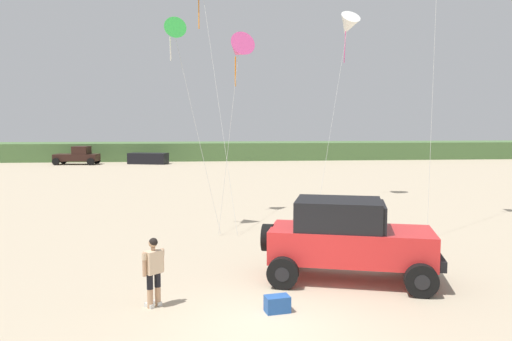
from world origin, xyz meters
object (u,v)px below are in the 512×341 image
Objects in this scene: kite_pink_ribbon at (348,25)px; kite_red_delta at (174,32)px; person_watching at (153,268)px; distant_sedan at (148,158)px; jeep at (348,238)px; cooler_box at (277,304)px; distant_pickup at (78,156)px; kite_blue_swept at (239,49)px.

kite_pink_ribbon is 1.28× the size of kite_red_delta.
person_watching is 43.74m from distant_sedan.
jeep is 1.19× the size of distant_sedan.
distant_pickup reaches higher than cooler_box.
distant_sedan is at bearing 103.94° from jeep.
distant_pickup is 35.54m from kite_pink_ribbon.
jeep reaches higher than distant_sedan.
distant_pickup is at bearing 113.14° from jeep.
person_watching is 45.23m from distant_pickup.
kite_blue_swept is (-6.91, -8.42, -2.73)m from kite_pink_ribbon.
distant_sedan is (-8.13, 44.04, 0.41)m from cooler_box.
kite_pink_ribbon is at bearing 59.15° from cooler_box.
jeep is 18.60m from kite_pink_ribbon.
kite_blue_swept is at bearing 109.15° from jeep.
distant_sedan is 0.49× the size of kite_red_delta.
kite_red_delta is at bearing 90.05° from person_watching.
distant_pickup is (-17.90, 41.88, -0.26)m from jeep.
kite_pink_ribbon is 11.23m from kite_blue_swept.
kite_red_delta is (-5.15, 7.35, 6.84)m from jeep.
kite_pink_ribbon is 12.86m from kite_red_delta.
kite_pink_ribbon is at bearing 50.62° from kite_blue_swept.
cooler_box is 21.49m from kite_pink_ribbon.
kite_red_delta reaches higher than cooler_box.
kite_red_delta is at bearing -69.74° from distant_pickup.
jeep is 0.46× the size of kite_pink_ribbon.
distant_sedan is (-10.40, 41.91, -0.60)m from jeep.
jeep is at bearing 32.63° from cooler_box.
cooler_box is at bearing -12.05° from person_watching.
jeep is 8.96× the size of cooler_box.
kite_blue_swept is (15.35, -34.56, 6.44)m from distant_pickup.
kite_pink_ribbon reaches higher than cooler_box.
kite_red_delta is at bearing -65.72° from distant_sedan.
kite_blue_swept is at bearing -61.56° from distant_sedan.
distant_sedan is at bearing 0.19° from distant_pickup.
kite_red_delta is at bearing 125.04° from jeep.
distant_pickup is at bearing 113.96° from kite_blue_swept.
kite_pink_ribbon is at bearing -44.92° from distant_sedan.
distant_sedan is 35.74m from kite_red_delta.
kite_red_delta is at bearing 96.42° from cooler_box.
distant_pickup reaches higher than person_watching.
jeep is 11.28m from kite_red_delta.
distant_pickup is at bearing 130.42° from kite_pink_ribbon.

